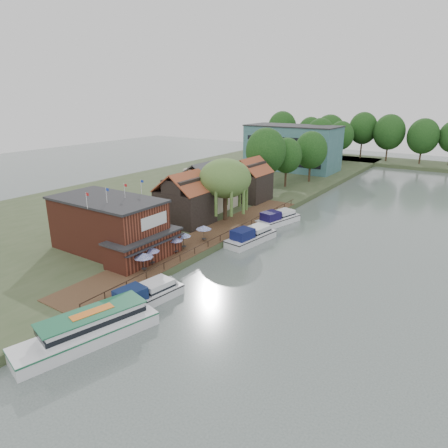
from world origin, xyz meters
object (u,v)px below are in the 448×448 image
Objects in this scene: cottage_c at (250,179)px; umbrella_4 at (204,233)px; umbrella_1 at (152,256)px; umbrella_2 at (176,245)px; pub at (119,227)px; umbrella_3 at (184,241)px; swan at (136,320)px; cruiser_0 at (145,293)px; willow at (225,190)px; umbrella_0 at (144,262)px; cottage_a at (185,198)px; cottage_b at (207,185)px; cruiser_2 at (278,217)px; cruiser_1 at (251,234)px; tour_boat at (87,328)px; hotel_block at (292,147)px.

cottage_c reaches higher than umbrella_4.
umbrella_2 is at bearing 90.56° from umbrella_1.
umbrella_4 is (6.80, 9.58, -2.36)m from pub.
cottage_c is at bearing 102.56° from umbrella_3.
umbrella_2 is 5.40× the size of swan.
cruiser_0 is at bearing -68.20° from umbrella_3.
umbrella_4 is at bearing -72.41° from willow.
umbrella_0 and umbrella_1 have the same top height.
cruiser_0 is at bearing -60.57° from cottage_a.
swan is at bearing -64.39° from umbrella_2.
willow is at bearing 80.07° from pub.
cruiser_0 is at bearing -74.53° from cottage_c.
cottage_b reaches higher than cruiser_2.
cottage_a is at bearing 123.72° from umbrella_2.
cruiser_2 is at bearing -37.41° from cottage_c.
cruiser_1 is 23.83× the size of swan.
umbrella_1 is at bearing -79.29° from cottage_c.
tour_boat reaches higher than cruiser_2.
pub is 0.79× the size of hotel_block.
umbrella_4 is 0.18× the size of tour_boat.
umbrella_0 is at bearing 126.62° from tour_boat.
cottage_b is 0.92× the size of cruiser_1.
umbrella_0 is 0.19× the size of tour_boat.
cottage_c is 3.58× the size of umbrella_2.
pub is at bearing 158.80° from umbrella_0.
umbrella_2 and umbrella_4 have the same top height.
umbrella_4 is at bearing 112.93° from cruiser_0.
cottage_b is 15.02m from cruiser_2.
cottage_b is 21.82× the size of swan.
umbrella_2 is 5.88m from umbrella_4.
cruiser_2 is 36.14m from swan.
cruiser_1 is 10.58m from cruiser_2.
cottage_b reaches higher than umbrella_2.
cottage_c is 31.14m from umbrella_2.
cottage_a reaches higher than umbrella_0.
hotel_block is at bearing 102.20° from cottage_c.
umbrella_4 reaches higher than cruiser_2.
cruiser_1 is at bearing 97.75° from cruiser_0.
cottage_b is (-4.00, 25.00, 0.60)m from pub.
cottage_c reaches higher than pub.
umbrella_0 is at bearing -79.09° from cottage_c.
cottage_b is 28.08m from umbrella_1.
umbrella_0 and umbrella_2 have the same top height.
cottage_b is 1.13× the size of cottage_c.
cruiser_1 reaches higher than cruiser_0.
umbrella_2 is (6.54, 3.70, -2.36)m from pub.
umbrella_3 is 5.40× the size of swan.
cruiser_1 is (4.90, 9.85, -1.00)m from umbrella_3.
tour_boat is at bearing -74.62° from cruiser_2.
cottage_c is at bearing 113.08° from cruiser_0.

